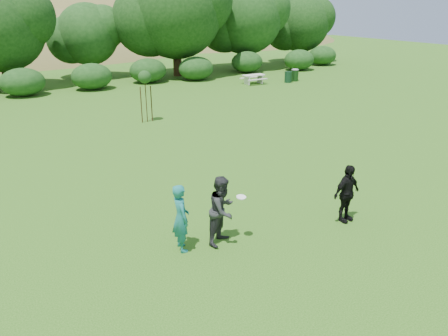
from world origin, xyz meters
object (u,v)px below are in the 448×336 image
object	(u,v)px
trash_can_lidded	(295,75)
player_grey	(223,210)
trash_can_near	(288,77)
sapling	(145,79)
player_black	(347,193)
player_teal	(181,218)
picnic_table	(254,78)

from	to	relation	value
trash_can_lidded	player_grey	bearing A→B (deg)	-133.62
trash_can_near	sapling	size ratio (longest dim) A/B	0.32
player_grey	sapling	distance (m)	13.91
player_grey	sapling	bearing A→B (deg)	47.42
player_black	player_teal	bearing A→B (deg)	162.48
player_teal	trash_can_near	xyz separation A→B (m)	(19.12, 19.33, -0.50)
player_grey	player_black	world-z (taller)	player_grey
trash_can_near	trash_can_lidded	distance (m)	0.97
player_teal	player_grey	size ratio (longest dim) A/B	0.97
player_teal	player_black	distance (m)	5.13
sapling	player_teal	bearing A→B (deg)	-107.66
player_teal	picnic_table	world-z (taller)	player_teal
trash_can_lidded	player_teal	bearing A→B (deg)	-135.65
trash_can_lidded	picnic_table	bearing A→B (deg)	170.69
player_teal	picnic_table	size ratio (longest dim) A/B	1.05
player_grey	sapling	size ratio (longest dim) A/B	0.69
trash_can_near	trash_can_lidded	xyz separation A→B (m)	(0.93, 0.26, 0.09)
trash_can_near	trash_can_lidded	bearing A→B (deg)	15.83
player_teal	trash_can_lidded	size ratio (longest dim) A/B	1.81
picnic_table	player_black	bearing A→B (deg)	-117.80
trash_can_near	player_teal	bearing A→B (deg)	-134.69
trash_can_near	picnic_table	distance (m)	3.02
player_grey	picnic_table	bearing A→B (deg)	23.82
player_black	player_grey	bearing A→B (deg)	162.34
player_black	trash_can_lidded	xyz separation A→B (m)	(15.02, 20.65, -0.37)
player_grey	trash_can_lidded	world-z (taller)	player_grey
player_black	trash_can_near	distance (m)	24.79
player_black	picnic_table	distance (m)	24.05
picnic_table	trash_can_lidded	size ratio (longest dim) A/B	1.71
player_black	sapling	bearing A→B (deg)	87.58
trash_can_near	trash_can_lidded	world-z (taller)	trash_can_lidded
player_teal	sapling	world-z (taller)	sapling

